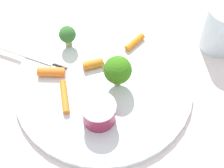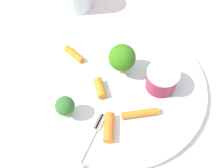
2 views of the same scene
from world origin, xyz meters
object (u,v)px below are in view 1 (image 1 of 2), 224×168
carrot_stick_1 (93,64)px  broccoli_floret_0 (68,35)px  drinking_glass (222,28)px  carrot_stick_3 (135,42)px  carrot_stick_2 (51,72)px  carrot_stick_0 (65,97)px  sauce_cup (99,112)px  plate (103,84)px  fork (24,55)px  broccoli_floret_1 (118,70)px

carrot_stick_1 → broccoli_floret_0: bearing=64.5°
drinking_glass → carrot_stick_3: bearing=115.8°
carrot_stick_1 → carrot_stick_2: size_ratio=0.77×
carrot_stick_0 → drinking_glass: size_ratio=0.68×
carrot_stick_2 → drinking_glass: (0.19, -0.25, 0.02)m
carrot_stick_1 → carrot_stick_2: (-0.04, 0.06, 0.00)m
sauce_cup → carrot_stick_3: (0.17, 0.00, -0.01)m
plate → fork: fork is taller
broccoli_floret_0 → drinking_glass: drinking_glass is taller
sauce_cup → broccoli_floret_1: bearing=-1.7°
plate → carrot_stick_1: bearing=51.0°
carrot_stick_0 → carrot_stick_1: 0.08m
broccoli_floret_1 → broccoli_floret_0: bearing=67.4°
broccoli_floret_0 → carrot_stick_0: bearing=-157.3°
broccoli_floret_1 → carrot_stick_2: broccoli_floret_1 is taller
carrot_stick_0 → carrot_stick_2: carrot_stick_2 is taller
broccoli_floret_1 → plate: bearing=103.3°
plate → carrot_stick_1: size_ratio=8.55×
plate → carrot_stick_0: 0.07m
broccoli_floret_1 → fork: 0.18m
carrot_stick_1 → drinking_glass: 0.24m
carrot_stick_3 → fork: 0.20m
carrot_stick_1 → fork: carrot_stick_1 is taller
broccoli_floret_0 → carrot_stick_3: 0.12m
broccoli_floret_1 → carrot_stick_0: broccoli_floret_1 is taller
drinking_glass → carrot_stick_2: bearing=126.9°
carrot_stick_1 → carrot_stick_3: carrot_stick_1 is taller
carrot_stick_0 → fork: carrot_stick_0 is taller
carrot_stick_0 → carrot_stick_1: carrot_stick_1 is taller
carrot_stick_3 → drinking_glass: 0.16m
carrot_stick_0 → carrot_stick_2: (0.04, 0.04, 0.00)m
broccoli_floret_1 → drinking_glass: (0.16, -0.14, -0.01)m
plate → broccoli_floret_0: (0.05, 0.09, 0.03)m
broccoli_floret_0 → carrot_stick_2: broccoli_floret_0 is taller
broccoli_floret_1 → drinking_glass: drinking_glass is taller
carrot_stick_2 → drinking_glass: 0.31m
sauce_cup → drinking_glass: drinking_glass is taller
sauce_cup → carrot_stick_1: (0.09, 0.05, -0.01)m
sauce_cup → fork: sauce_cup is taller
carrot_stick_1 → sauce_cup: bearing=-151.1°
carrot_stick_2 → fork: size_ratio=0.26×
carrot_stick_2 → carrot_stick_3: (0.12, -0.11, -0.00)m
plate → sauce_cup: sauce_cup is taller
carrot_stick_0 → drinking_glass: 0.30m
carrot_stick_3 → fork: (-0.10, 0.18, -0.00)m
carrot_stick_0 → drinking_glass: bearing=-42.9°
plate → carrot_stick_3: 0.10m
carrot_stick_3 → drinking_glass: bearing=-64.2°
carrot_stick_1 → fork: 0.13m
plate → drinking_glass: size_ratio=3.45×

